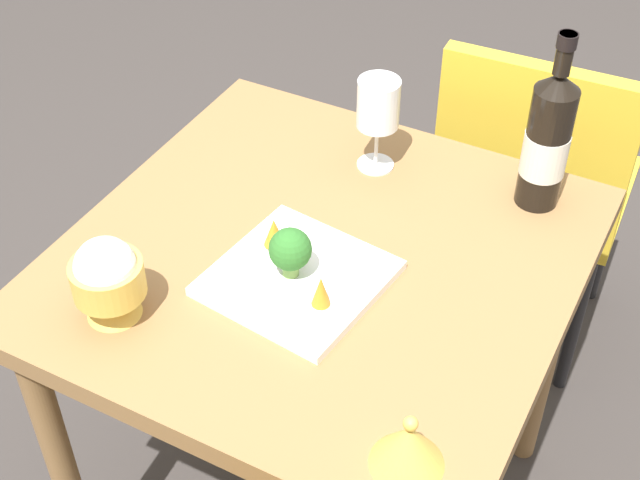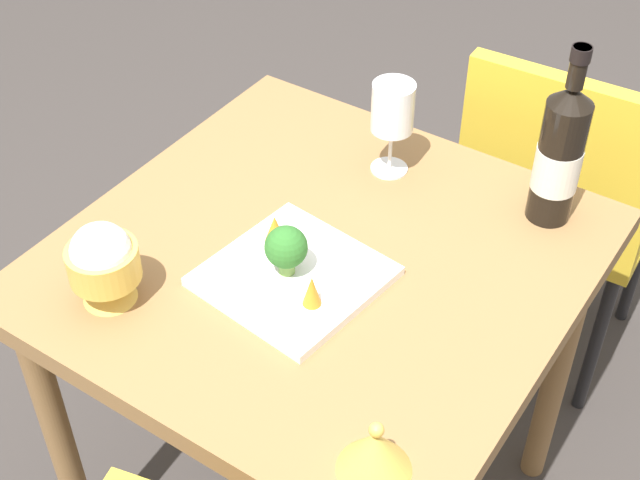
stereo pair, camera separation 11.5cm
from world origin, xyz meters
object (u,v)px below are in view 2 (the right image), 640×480
at_px(wine_bottle, 560,154).
at_px(serving_plate, 292,276).
at_px(carrot_garnish_left, 312,291).
at_px(broccoli_floret, 286,248).
at_px(wine_glass, 393,110).
at_px(carrot_garnish_right, 275,229).
at_px(rice_bowl_lid, 375,452).
at_px(rice_bowl, 103,263).
at_px(chair_by_wall, 558,193).

bearing_deg(wine_bottle, serving_plate, 54.04).
distance_m(wine_bottle, carrot_garnish_left, 0.47).
bearing_deg(wine_bottle, broccoli_floret, 53.56).
height_order(wine_bottle, broccoli_floret, wine_bottle).
distance_m(wine_glass, carrot_garnish_right, 0.31).
xyz_separation_m(rice_bowl_lid, carrot_garnish_right, (0.36, -0.28, 0.00)).
distance_m(rice_bowl, carrot_garnish_left, 0.32).
bearing_deg(carrot_garnish_left, chair_by_wall, -99.69).
bearing_deg(wine_bottle, wine_glass, 7.50).
distance_m(rice_bowl_lid, broccoli_floret, 0.38).
relative_size(rice_bowl, carrot_garnish_right, 2.72).
height_order(chair_by_wall, carrot_garnish_left, chair_by_wall).
bearing_deg(wine_bottle, carrot_garnish_right, 44.39).
height_order(carrot_garnish_left, carrot_garnish_right, carrot_garnish_left).
distance_m(wine_bottle, broccoli_floret, 0.47).
relative_size(wine_bottle, carrot_garnish_right, 6.23).
distance_m(rice_bowl, rice_bowl_lid, 0.51).
bearing_deg(carrot_garnish_left, broccoli_floret, -26.60).
distance_m(chair_by_wall, serving_plate, 0.76).
bearing_deg(broccoli_floret, rice_bowl_lid, 142.67).
xyz_separation_m(rice_bowl, serving_plate, (-0.21, -0.19, -0.07)).
bearing_deg(rice_bowl_lid, wine_bottle, -88.13).
xyz_separation_m(chair_by_wall, wine_glass, (0.21, 0.37, 0.34)).
relative_size(rice_bowl_lid, carrot_garnish_left, 1.85).
bearing_deg(rice_bowl_lid, serving_plate, -38.48).
relative_size(rice_bowl_lid, carrot_garnish_right, 1.92).
xyz_separation_m(rice_bowl_lid, serving_plate, (0.29, -0.23, -0.03)).
bearing_deg(carrot_garnish_left, wine_glass, -77.29).
height_order(wine_bottle, carrot_garnish_right, wine_bottle).
xyz_separation_m(rice_bowl, rice_bowl_lid, (-0.50, 0.04, -0.04)).
bearing_deg(rice_bowl, carrot_garnish_left, -151.43).
xyz_separation_m(rice_bowl, broccoli_floret, (-0.20, -0.19, -0.01)).
bearing_deg(carrot_garnish_right, serving_plate, 145.30).
relative_size(wine_bottle, wine_glass, 1.81).
bearing_deg(rice_bowl_lid, chair_by_wall, -83.95).
bearing_deg(broccoli_floret, rice_bowl, 42.51).
height_order(rice_bowl, broccoli_floret, rice_bowl).
distance_m(wine_bottle, carrot_garnish_right, 0.48).
relative_size(chair_by_wall, serving_plate, 3.05).
relative_size(broccoli_floret, carrot_garnish_left, 1.59).
bearing_deg(chair_by_wall, carrot_garnish_left, -102.26).
xyz_separation_m(wine_bottle, serving_plate, (0.27, 0.37, -0.12)).
bearing_deg(serving_plate, rice_bowl_lid, 141.52).
height_order(serving_plate, broccoli_floret, broccoli_floret).
distance_m(wine_bottle, serving_plate, 0.48).
height_order(wine_bottle, wine_glass, wine_bottle).
bearing_deg(rice_bowl_lid, broccoli_floret, -37.33).
xyz_separation_m(chair_by_wall, broccoli_floret, (0.20, 0.71, 0.27)).
distance_m(rice_bowl, broccoli_floret, 0.28).
xyz_separation_m(wine_glass, carrot_garnish_right, (0.05, 0.29, -0.09)).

